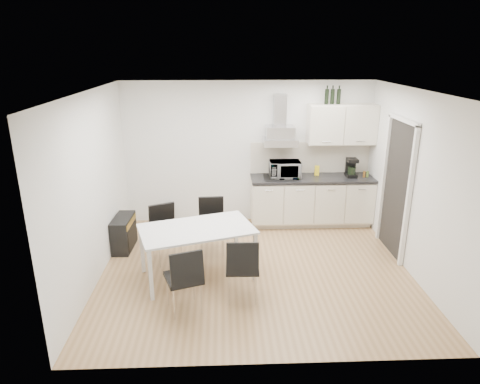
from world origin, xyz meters
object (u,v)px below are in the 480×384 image
object	(u,v)px
chair_far_right	(212,226)
floor_speaker	(168,214)
chair_near_left	(184,279)
guitar_amp	(124,233)
chair_far_left	(166,235)
kitchenette	(314,181)
chair_near_right	(242,268)
dining_table	(197,233)

from	to	relation	value
chair_far_right	floor_speaker	size ratio (longest dim) A/B	2.77
chair_near_left	guitar_amp	world-z (taller)	chair_near_left
chair_far_left	chair_near_left	world-z (taller)	same
kitchenette	guitar_amp	distance (m)	3.45
chair_far_left	chair_near_right	size ratio (longest dim) A/B	1.00
kitchenette	chair_near_left	distance (m)	3.48
dining_table	chair_near_right	xyz separation A→B (m)	(0.61, -0.59, -0.24)
guitar_amp	floor_speaker	distance (m)	1.24
chair_near_left	guitar_amp	size ratio (longest dim) A/B	1.33
chair_far_left	chair_far_right	world-z (taller)	same
chair_far_left	guitar_amp	bearing A→B (deg)	-55.81
chair_far_right	guitar_amp	size ratio (longest dim) A/B	1.33
kitchenette	chair_far_right	distance (m)	2.18
kitchenette	chair_far_left	world-z (taller)	kitchenette
floor_speaker	chair_near_left	bearing A→B (deg)	-70.39
chair_far_right	chair_near_right	distance (m)	1.43
dining_table	chair_far_left	bearing A→B (deg)	117.84
dining_table	guitar_amp	xyz separation A→B (m)	(-1.25, 0.95, -0.41)
chair_near_right	guitar_amp	world-z (taller)	chair_near_right
kitchenette	chair_far_right	xyz separation A→B (m)	(-1.84, -1.11, -0.39)
guitar_amp	floor_speaker	size ratio (longest dim) A/B	2.09
dining_table	chair_far_right	xyz separation A→B (m)	(0.19, 0.77, -0.24)
chair_near_left	floor_speaker	distance (m)	2.94
chair_far_right	chair_near_right	size ratio (longest dim) A/B	1.00
chair_far_right	chair_near_right	xyz separation A→B (m)	(0.42, -1.36, 0.00)
dining_table	chair_near_right	bearing A→B (deg)	-62.05
dining_table	chair_far_right	bearing A→B (deg)	58.41
floor_speaker	kitchenette	bearing A→B (deg)	5.31
kitchenette	guitar_amp	bearing A→B (deg)	-164.28
guitar_amp	floor_speaker	bearing A→B (deg)	64.41
kitchenette	chair_far_left	size ratio (longest dim) A/B	2.86
chair_far_left	chair_near_left	size ratio (longest dim) A/B	1.00
chair_near_left	chair_near_right	world-z (taller)	same
kitchenette	chair_far_left	bearing A→B (deg)	-151.14
dining_table	chair_far_right	distance (m)	0.83
floor_speaker	dining_table	bearing A→B (deg)	-62.91
chair_far_right	chair_near_right	world-z (taller)	same
dining_table	chair_near_left	distance (m)	0.88
chair_near_left	chair_near_right	size ratio (longest dim) A/B	1.00
chair_far_right	kitchenette	bearing A→B (deg)	-151.92
kitchenette	chair_far_right	bearing A→B (deg)	-148.97
kitchenette	floor_speaker	bearing A→B (deg)	176.50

